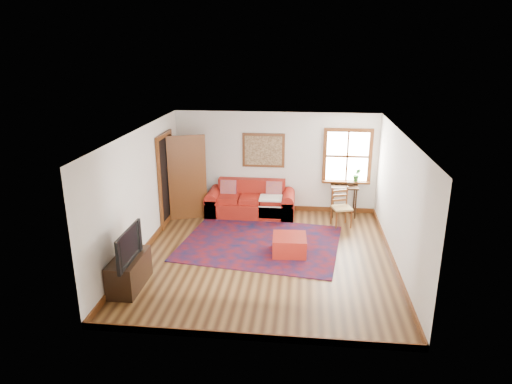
# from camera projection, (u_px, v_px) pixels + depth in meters

# --- Properties ---
(ground) EXTENTS (5.50, 5.50, 0.00)m
(ground) POSITION_uv_depth(u_px,v_px,m) (265.00, 256.00, 9.14)
(ground) COLOR #3C2210
(ground) RESTS_ON ground
(room_envelope) EXTENTS (5.04, 5.54, 2.52)m
(room_envelope) POSITION_uv_depth(u_px,v_px,m) (266.00, 177.00, 8.64)
(room_envelope) COLOR silver
(room_envelope) RESTS_ON ground
(window) EXTENTS (1.18, 0.20, 1.38)m
(window) POSITION_uv_depth(u_px,v_px,m) (348.00, 162.00, 11.11)
(window) COLOR white
(window) RESTS_ON ground
(doorway) EXTENTS (0.89, 1.08, 2.14)m
(doorway) POSITION_uv_depth(u_px,v_px,m) (179.00, 177.00, 10.72)
(doorway) COLOR black
(doorway) RESTS_ON ground
(framed_artwork) EXTENTS (1.05, 0.07, 0.85)m
(framed_artwork) POSITION_uv_depth(u_px,v_px,m) (263.00, 150.00, 11.26)
(framed_artwork) COLOR #613214
(framed_artwork) RESTS_ON ground
(persian_rug) EXTENTS (3.56, 3.00, 0.02)m
(persian_rug) POSITION_uv_depth(u_px,v_px,m) (260.00, 243.00, 9.73)
(persian_rug) COLOR #5B0D12
(persian_rug) RESTS_ON ground
(red_leather_sofa) EXTENTS (2.16, 0.89, 0.84)m
(red_leather_sofa) POSITION_uv_depth(u_px,v_px,m) (251.00, 204.00, 11.31)
(red_leather_sofa) COLOR maroon
(red_leather_sofa) RESTS_ON ground
(red_ottoman) EXTENTS (0.70, 0.70, 0.38)m
(red_ottoman) POSITION_uv_depth(u_px,v_px,m) (289.00, 245.00, 9.19)
(red_ottoman) COLOR maroon
(red_ottoman) RESTS_ON ground
(side_table) EXTENTS (0.64, 0.48, 0.77)m
(side_table) POSITION_uv_depth(u_px,v_px,m) (344.00, 190.00, 11.13)
(side_table) COLOR black
(side_table) RESTS_ON ground
(ladder_back_chair) EXTENTS (0.52, 0.51, 0.90)m
(ladder_back_chair) POSITION_uv_depth(u_px,v_px,m) (341.00, 206.00, 10.56)
(ladder_back_chair) COLOR tan
(ladder_back_chair) RESTS_ON ground
(media_cabinet) EXTENTS (0.47, 1.04, 0.57)m
(media_cabinet) POSITION_uv_depth(u_px,v_px,m) (129.00, 272.00, 7.91)
(media_cabinet) COLOR black
(media_cabinet) RESTS_ON ground
(television) EXTENTS (0.13, 1.02, 0.59)m
(television) POSITION_uv_depth(u_px,v_px,m) (123.00, 246.00, 7.56)
(television) COLOR black
(television) RESTS_ON media_cabinet
(candle_hurricane) EXTENTS (0.12, 0.12, 0.18)m
(candle_hurricane) POSITION_uv_depth(u_px,v_px,m) (138.00, 243.00, 8.15)
(candle_hurricane) COLOR silver
(candle_hurricane) RESTS_ON media_cabinet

